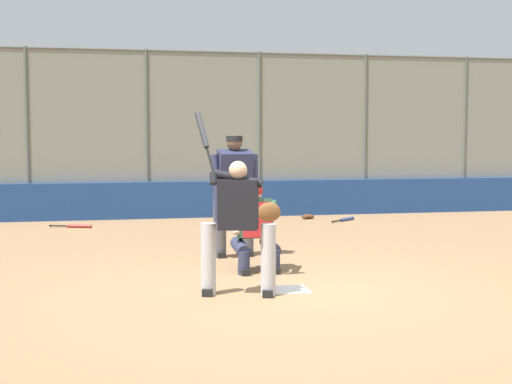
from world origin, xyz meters
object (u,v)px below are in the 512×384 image
umpire_home (234,192)px  spare_bat_third_base_side (346,219)px  catcher_behind_plate (256,225)px  fielding_glove_on_dirt (307,217)px  spare_bat_near_backstop (76,226)px  batter_at_plate (237,223)px

umpire_home → spare_bat_third_base_side: umpire_home is taller
catcher_behind_plate → fielding_glove_on_dirt: (-2.24, -5.53, -0.56)m
catcher_behind_plate → spare_bat_near_backstop: size_ratio=1.44×
umpire_home → fielding_glove_on_dirt: umpire_home is taller
spare_bat_third_base_side → batter_at_plate: bearing=-158.5°
batter_at_plate → spare_bat_near_backstop: bearing=-55.9°
spare_bat_third_base_side → fielding_glove_on_dirt: 0.84m
catcher_behind_plate → umpire_home: umpire_home is taller
umpire_home → fielding_glove_on_dirt: size_ratio=6.31×
umpire_home → spare_bat_near_backstop: size_ratio=2.18×
catcher_behind_plate → spare_bat_near_backstop: (2.51, -5.00, -0.57)m
catcher_behind_plate → fielding_glove_on_dirt: 5.99m
umpire_home → fielding_glove_on_dirt: 5.03m
catcher_behind_plate → umpire_home: size_ratio=0.66×
batter_at_plate → spare_bat_third_base_side: batter_at_plate is taller
fielding_glove_on_dirt → umpire_home: bearing=62.0°
batter_at_plate → fielding_glove_on_dirt: (-2.71, -6.83, -0.76)m
batter_at_plate → umpire_home: batter_at_plate is taller
batter_at_plate → spare_bat_near_backstop: 6.66m
batter_at_plate → catcher_behind_plate: batter_at_plate is taller
spare_bat_near_backstop → fielding_glove_on_dirt: size_ratio=2.89×
batter_at_plate → umpire_home: (-0.39, -2.46, 0.15)m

